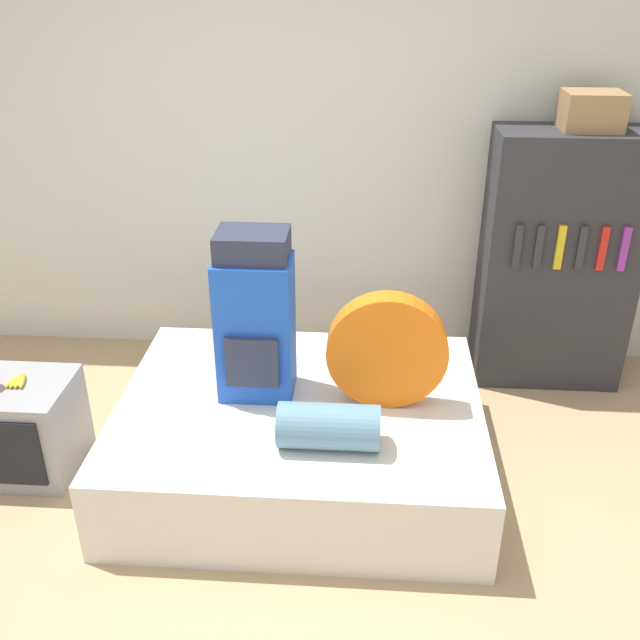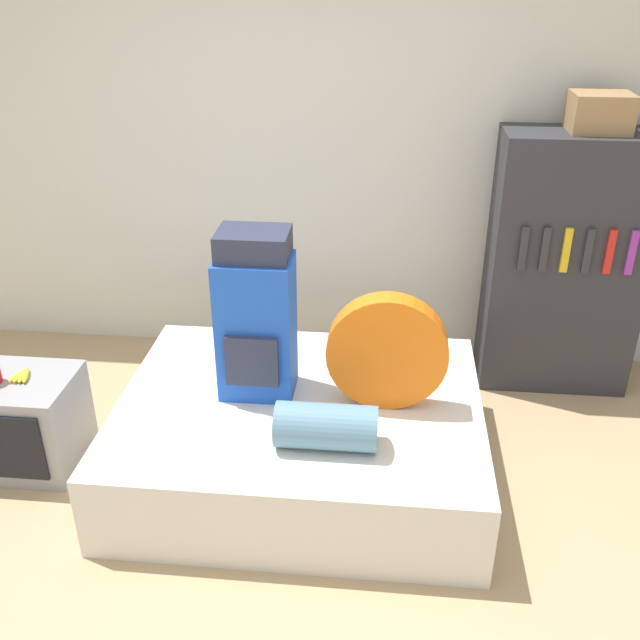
# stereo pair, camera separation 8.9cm
# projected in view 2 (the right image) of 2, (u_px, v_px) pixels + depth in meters

# --- Properties ---
(ground_plane) EXTENTS (16.00, 16.00, 0.00)m
(ground_plane) POSITION_uv_depth(u_px,v_px,m) (269.00, 569.00, 3.10)
(ground_plane) COLOR tan
(wall_back) EXTENTS (8.00, 0.05, 2.60)m
(wall_back) POSITION_uv_depth(u_px,v_px,m) (317.00, 155.00, 4.28)
(wall_back) COLOR silver
(wall_back) RESTS_ON ground_plane
(bed) EXTENTS (1.78, 1.42, 0.42)m
(bed) POSITION_uv_depth(u_px,v_px,m) (300.00, 435.00, 3.61)
(bed) COLOR silver
(bed) RESTS_ON ground_plane
(backpack) EXTENTS (0.36, 0.30, 0.84)m
(backpack) POSITION_uv_depth(u_px,v_px,m) (256.00, 317.00, 3.41)
(backpack) COLOR blue
(backpack) RESTS_ON bed
(tent_bag) EXTENTS (0.57, 0.12, 0.57)m
(tent_bag) POSITION_uv_depth(u_px,v_px,m) (387.00, 352.00, 3.36)
(tent_bag) COLOR orange
(tent_bag) RESTS_ON bed
(sleeping_roll) EXTENTS (0.45, 0.21, 0.21)m
(sleeping_roll) POSITION_uv_depth(u_px,v_px,m) (326.00, 427.00, 3.14)
(sleeping_roll) COLOR #5B849E
(sleeping_roll) RESTS_ON bed
(television) EXTENTS (0.62, 0.47, 0.50)m
(television) POSITION_uv_depth(u_px,v_px,m) (17.00, 421.00, 3.65)
(television) COLOR #939399
(television) RESTS_ON ground_plane
(banana_bunch) EXTENTS (0.10, 0.14, 0.03)m
(banana_bunch) POSITION_uv_depth(u_px,v_px,m) (22.00, 375.00, 3.54)
(banana_bunch) COLOR yellow
(banana_bunch) RESTS_ON television
(bookshelf) EXTENTS (0.87, 0.43, 1.53)m
(bookshelf) POSITION_uv_depth(u_px,v_px,m) (564.00, 264.00, 4.15)
(bookshelf) COLOR #2D2D33
(bookshelf) RESTS_ON ground_plane
(cardboard_box) EXTENTS (0.31, 0.27, 0.20)m
(cardboard_box) POSITION_uv_depth(u_px,v_px,m) (600.00, 112.00, 3.76)
(cardboard_box) COLOR #99754C
(cardboard_box) RESTS_ON bookshelf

